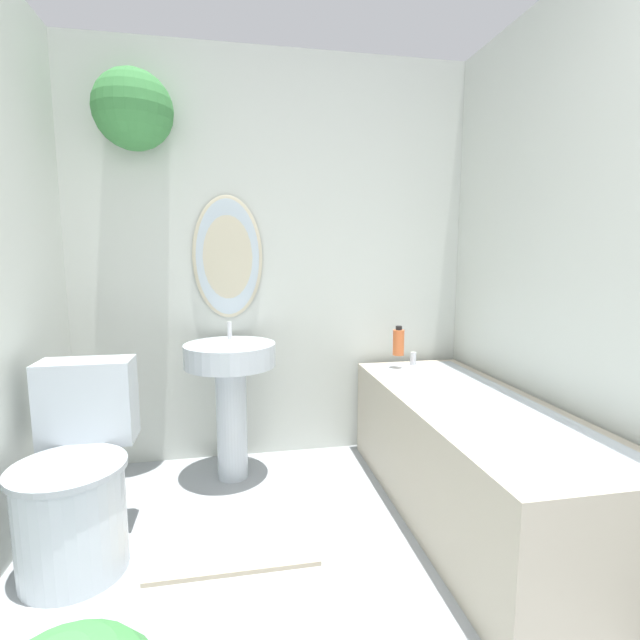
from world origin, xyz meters
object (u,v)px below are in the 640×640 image
(shampoo_bottle, at_px, (398,342))
(toilet, at_px, (77,483))
(pedestal_sink, at_px, (231,380))
(bathtub, at_px, (471,456))

(shampoo_bottle, bearing_deg, toilet, -156.97)
(shampoo_bottle, bearing_deg, pedestal_sink, -175.57)
(pedestal_sink, bearing_deg, toilet, -135.42)
(toilet, distance_m, shampoo_bottle, 1.78)
(bathtub, bearing_deg, shampoo_bottle, 100.01)
(bathtub, bearing_deg, pedestal_sink, 151.38)
(toilet, bearing_deg, shampoo_bottle, 23.03)
(pedestal_sink, xyz_separation_m, bathtub, (1.11, -0.60, -0.26))
(toilet, xyz_separation_m, bathtub, (1.72, -0.00, -0.03))
(pedestal_sink, xyz_separation_m, shampoo_bottle, (0.99, 0.08, 0.16))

